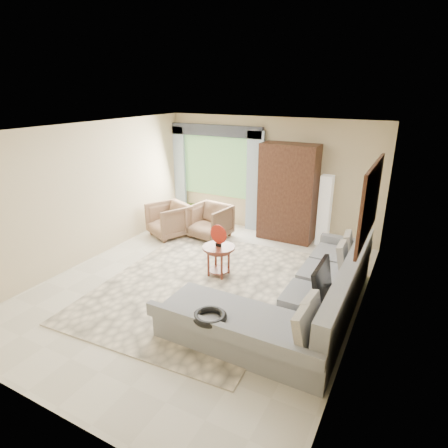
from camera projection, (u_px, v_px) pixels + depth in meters
The scene contains 17 objects.
ground at pixel (202, 285), 6.39m from camera, with size 6.00×6.00×0.00m, color silver.
area_rug at pixel (199, 284), 6.43m from camera, with size 3.00×4.00×0.02m, color #F7E4C3.
sectional_sofa at pixel (301, 303), 5.36m from camera, with size 2.30×3.46×0.90m.
tv_screen at pixel (322, 280), 5.07m from camera, with size 0.06×0.74×0.48m, color black.
garden_hose at pixel (210, 317), 4.57m from camera, with size 0.43×0.43×0.09m, color black.
coffee_table at pixel (219, 260), 6.63m from camera, with size 0.57×0.57×0.57m.
red_disc at pixel (218, 234), 6.45m from camera, with size 0.34×0.34×0.03m, color #A41E10.
armchair_left at pixel (169, 220), 8.42m from camera, with size 0.80×0.82×0.75m, color #91644F.
armchair_right at pixel (209, 222), 8.32m from camera, with size 0.80×0.83×0.75m, color olive.
potted_plant at pixel (191, 210), 9.56m from camera, with size 0.43×0.37×0.48m, color #999999.
armoire at pixel (288, 193), 8.04m from camera, with size 1.20×0.55×2.10m, color black.
floor_lamp at pixel (325, 211), 7.84m from camera, with size 0.24×0.24×1.50m, color silver.
window at pixel (216, 166), 8.97m from camera, with size 1.80×0.04×1.40m, color #669E59.
curtain_left at pixel (178, 173), 9.44m from camera, with size 0.40×0.08×2.30m, color #9EB7CC.
curtain_right at pixel (255, 182), 8.52m from camera, with size 0.40×0.08×2.30m, color #9EB7CC.
valance at pixel (215, 130), 8.62m from camera, with size 2.40×0.12×0.26m, color #1E232D.
wall_mirror at pixel (370, 202), 4.99m from camera, with size 0.05×1.70×1.05m.
Camera 1 is at (2.99, -4.80, 3.18)m, focal length 30.00 mm.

